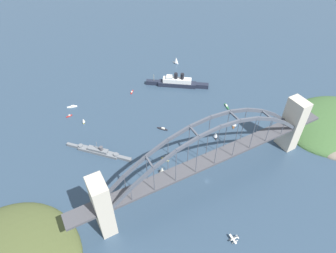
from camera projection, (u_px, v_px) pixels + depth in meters
ground_plane at (207, 181)px, 292.02m from camera, size 1400.00×1400.00×0.00m
harbor_arch_bridge at (210, 158)px, 269.97m from camera, size 267.23×20.15×78.64m
headland_east_shore at (335, 126)px, 351.50m from camera, size 130.82×103.95×25.48m
ocean_liner at (177, 82)px, 409.74m from camera, size 74.51×55.38×20.16m
naval_cruiser at (99, 151)px, 317.58m from camera, size 55.24×57.66×16.39m
seaplane_taxiing_near_bridge at (234, 239)px, 245.16m from camera, size 8.32×9.32×4.66m
small_boat_0 at (162, 170)px, 295.74m from camera, size 6.34×9.87×9.99m
small_boat_1 at (176, 60)px, 455.34m from camera, size 7.45×10.30×11.46m
small_boat_2 at (227, 106)px, 378.24m from camera, size 4.46×12.25×2.22m
small_boat_3 at (216, 135)px, 334.49m from camera, size 6.18×7.99×9.15m
small_boat_4 at (234, 123)px, 349.10m from camera, size 8.82×8.59×9.22m
small_boat_5 at (69, 116)px, 364.16m from camera, size 7.69×2.44×2.19m
small_boat_6 at (72, 107)px, 377.60m from camera, size 12.64×5.09×2.48m
small_boat_7 at (132, 92)px, 401.60m from camera, size 6.98×7.95×1.73m
small_boat_8 at (166, 157)px, 308.99m from camera, size 6.73×8.42×9.13m
small_boat_9 at (83, 121)px, 353.69m from camera, size 4.48×6.05×7.11m
small_boat_10 at (163, 129)px, 346.70m from camera, size 9.45×10.85×2.47m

